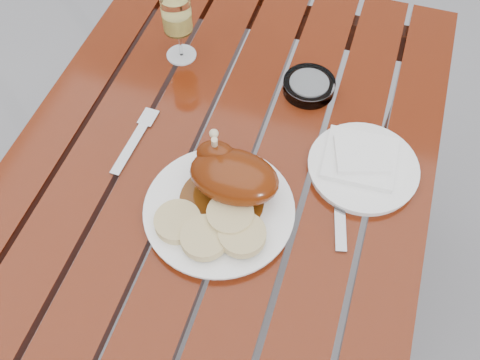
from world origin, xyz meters
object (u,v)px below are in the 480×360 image
dinner_plate (219,210)px  wine_glass (178,28)px  table (222,255)px  side_plate (363,168)px  ashtray (309,86)px

dinner_plate → wine_glass: bearing=120.6°
table → dinner_plate: (0.04, -0.09, 0.38)m
wine_glass → side_plate: size_ratio=0.74×
dinner_plate → ashtray: (0.08, 0.34, 0.00)m
table → wine_glass: bearing=123.0°
wine_glass → side_plate: 0.48m
wine_glass → side_plate: bearing=-23.0°
wine_glass → ashtray: bearing=-3.4°
dinner_plate → ashtray: 0.35m
table → ashtray: 0.48m
wine_glass → ashtray: (0.29, -0.02, -0.06)m
ashtray → dinner_plate: bearing=-103.6°
dinner_plate → table: bearing=112.6°
table → dinner_plate: dinner_plate is taller
table → dinner_plate: size_ratio=4.44×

